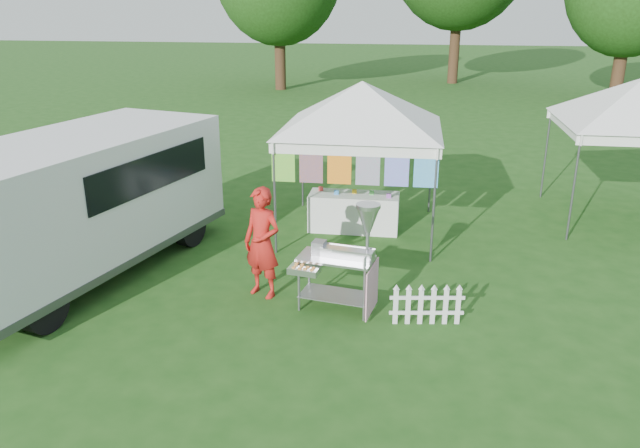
# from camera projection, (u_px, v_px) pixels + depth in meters

# --- Properties ---
(ground) EXTENTS (120.00, 120.00, 0.00)m
(ground) POSITION_uv_depth(u_px,v_px,m) (338.00, 309.00, 9.49)
(ground) COLOR #1C4915
(ground) RESTS_ON ground
(canopy_main) EXTENTS (4.24, 4.24, 3.45)m
(canopy_main) POSITION_uv_depth(u_px,v_px,m) (362.00, 82.00, 11.73)
(canopy_main) COLOR #59595E
(canopy_main) RESTS_ON ground
(donut_cart) EXTENTS (1.33, 0.83, 1.71)m
(donut_cart) POSITION_uv_depth(u_px,v_px,m) (348.00, 249.00, 9.11)
(donut_cart) COLOR gray
(donut_cart) RESTS_ON ground
(vendor) EXTENTS (0.76, 0.65, 1.77)m
(vendor) POSITION_uv_depth(u_px,v_px,m) (262.00, 243.00, 9.67)
(vendor) COLOR red
(vendor) RESTS_ON ground
(cargo_van) EXTENTS (3.61, 6.03, 2.34)m
(cargo_van) POSITION_uv_depth(u_px,v_px,m) (81.00, 200.00, 10.49)
(cargo_van) COLOR silver
(cargo_van) RESTS_ON ground
(picket_fence) EXTENTS (1.07, 0.19, 0.56)m
(picket_fence) POSITION_uv_depth(u_px,v_px,m) (427.00, 306.00, 8.97)
(picket_fence) COLOR silver
(picket_fence) RESTS_ON ground
(display_table) EXTENTS (1.80, 0.70, 0.76)m
(display_table) POSITION_uv_depth(u_px,v_px,m) (354.00, 212.00, 12.65)
(display_table) COLOR white
(display_table) RESTS_ON ground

